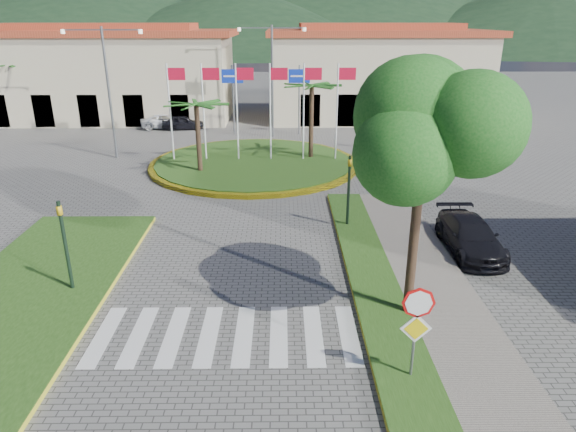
{
  "coord_description": "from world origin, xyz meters",
  "views": [
    {
      "loc": [
        1.73,
        -8.46,
        8.48
      ],
      "look_at": [
        1.91,
        8.0,
        2.1
      ],
      "focal_mm": 32.0,
      "sensor_mm": 36.0,
      "label": 1
    }
  ],
  "objects_px": {
    "stop_sign": "(417,319)",
    "car_dark_b": "(364,115)",
    "white_van": "(166,121)",
    "car_dark_a": "(183,122)",
    "car_side_right": "(470,236)",
    "deciduous_tree": "(423,149)",
    "roundabout_island": "(254,163)"
  },
  "relations": [
    {
      "from": "roundabout_island",
      "to": "car_dark_a",
      "type": "distance_m",
      "value": 12.67
    },
    {
      "from": "deciduous_tree",
      "to": "car_dark_a",
      "type": "height_order",
      "value": "deciduous_tree"
    },
    {
      "from": "roundabout_island",
      "to": "car_dark_b",
      "type": "bearing_deg",
      "value": 57.9
    },
    {
      "from": "stop_sign",
      "to": "car_side_right",
      "type": "distance_m",
      "value": 8.72
    },
    {
      "from": "deciduous_tree",
      "to": "car_dark_b",
      "type": "xyz_separation_m",
      "value": [
        3.34,
        31.08,
        -4.55
      ]
    },
    {
      "from": "stop_sign",
      "to": "car_side_right",
      "type": "xyz_separation_m",
      "value": [
        4.05,
        7.63,
        -1.15
      ]
    },
    {
      "from": "car_dark_a",
      "to": "car_dark_b",
      "type": "height_order",
      "value": "car_dark_b"
    },
    {
      "from": "car_dark_b",
      "to": "car_side_right",
      "type": "xyz_separation_m",
      "value": [
        0.11,
        -26.49,
        0.01
      ]
    },
    {
      "from": "stop_sign",
      "to": "car_dark_a",
      "type": "relative_size",
      "value": 0.8
    },
    {
      "from": "stop_sign",
      "to": "car_dark_a",
      "type": "distance_m",
      "value": 33.0
    },
    {
      "from": "car_dark_b",
      "to": "white_van",
      "type": "bearing_deg",
      "value": 97.41
    },
    {
      "from": "roundabout_island",
      "to": "car_dark_b",
      "type": "xyz_separation_m",
      "value": [
        8.83,
        14.08,
        0.45
      ]
    },
    {
      "from": "car_dark_a",
      "to": "roundabout_island",
      "type": "bearing_deg",
      "value": -158.85
    },
    {
      "from": "car_dark_a",
      "to": "car_side_right",
      "type": "xyz_separation_m",
      "value": [
        15.27,
        -23.38,
        0.07
      ]
    },
    {
      "from": "car_dark_a",
      "to": "car_dark_b",
      "type": "distance_m",
      "value": 15.47
    },
    {
      "from": "white_van",
      "to": "roundabout_island",
      "type": "bearing_deg",
      "value": -161.31
    },
    {
      "from": "deciduous_tree",
      "to": "car_side_right",
      "type": "distance_m",
      "value": 7.32
    },
    {
      "from": "stop_sign",
      "to": "car_dark_b",
      "type": "distance_m",
      "value": 34.37
    },
    {
      "from": "car_dark_b",
      "to": "car_side_right",
      "type": "relative_size",
      "value": 0.87
    },
    {
      "from": "car_dark_a",
      "to": "white_van",
      "type": "bearing_deg",
      "value": 56.3
    },
    {
      "from": "deciduous_tree",
      "to": "white_van",
      "type": "distance_m",
      "value": 31.96
    },
    {
      "from": "roundabout_island",
      "to": "car_side_right",
      "type": "bearing_deg",
      "value": -54.21
    },
    {
      "from": "roundabout_island",
      "to": "white_van",
      "type": "distance_m",
      "value": 14.07
    },
    {
      "from": "stop_sign",
      "to": "car_dark_a",
      "type": "height_order",
      "value": "stop_sign"
    },
    {
      "from": "stop_sign",
      "to": "roundabout_island",
      "type": "bearing_deg",
      "value": 103.73
    },
    {
      "from": "deciduous_tree",
      "to": "car_dark_a",
      "type": "bearing_deg",
      "value": 112.9
    },
    {
      "from": "stop_sign",
      "to": "deciduous_tree",
      "type": "height_order",
      "value": "deciduous_tree"
    },
    {
      "from": "roundabout_island",
      "to": "car_dark_a",
      "type": "height_order",
      "value": "roundabout_island"
    },
    {
      "from": "white_van",
      "to": "car_dark_a",
      "type": "relative_size",
      "value": 1.23
    },
    {
      "from": "deciduous_tree",
      "to": "stop_sign",
      "type": "bearing_deg",
      "value": -101.18
    },
    {
      "from": "stop_sign",
      "to": "white_van",
      "type": "bearing_deg",
      "value": 111.87
    },
    {
      "from": "car_dark_a",
      "to": "car_dark_b",
      "type": "relative_size",
      "value": 0.87
    }
  ]
}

